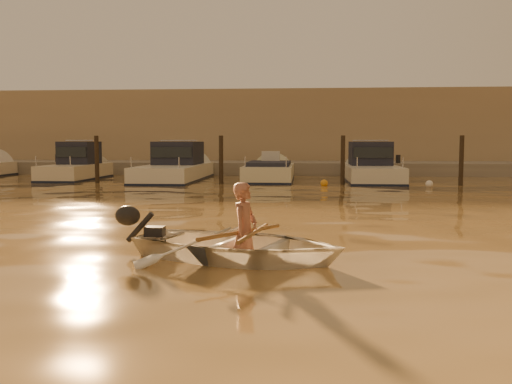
# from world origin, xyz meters

# --- Properties ---
(ground_plane) EXTENTS (160.00, 160.00, 0.00)m
(ground_plane) POSITION_xyz_m (0.00, 0.00, 0.00)
(ground_plane) COLOR olive
(ground_plane) RESTS_ON ground
(dinghy) EXTENTS (3.81, 3.22, 0.67)m
(dinghy) POSITION_xyz_m (2.30, -1.24, 0.22)
(dinghy) COLOR silver
(dinghy) RESTS_ON ground_plane
(person) EXTENTS (0.50, 0.62, 1.46)m
(person) POSITION_xyz_m (2.39, -1.27, 0.43)
(person) COLOR #985D4C
(person) RESTS_ON dinghy
(outboard_motor) EXTENTS (0.98, 0.66, 0.70)m
(outboard_motor) POSITION_xyz_m (0.87, -0.77, 0.28)
(outboard_motor) COLOR black
(outboard_motor) RESTS_ON dinghy
(oar_port) EXTENTS (0.29, 2.09, 0.13)m
(oar_port) POSITION_xyz_m (2.53, -1.32, 0.42)
(oar_port) COLOR brown
(oar_port) RESTS_ON dinghy
(oar_starboard) EXTENTS (1.05, 1.88, 0.13)m
(oar_starboard) POSITION_xyz_m (2.34, -1.26, 0.42)
(oar_starboard) COLOR brown
(oar_starboard) RESTS_ON dinghy
(moored_boat_1) EXTENTS (1.87, 5.70, 1.75)m
(moored_boat_1) POSITION_xyz_m (-7.35, 16.00, 0.62)
(moored_boat_1) COLOR beige
(moored_boat_1) RESTS_ON ground_plane
(moored_boat_2) EXTENTS (2.41, 8.04, 1.75)m
(moored_boat_2) POSITION_xyz_m (-2.65, 16.00, 0.62)
(moored_boat_2) COLOR silver
(moored_boat_2) RESTS_ON ground_plane
(moored_boat_3) EXTENTS (2.09, 6.03, 0.95)m
(moored_boat_3) POSITION_xyz_m (1.67, 16.00, 0.22)
(moored_boat_3) COLOR beige
(moored_boat_3) RESTS_ON ground_plane
(moored_boat_4) EXTENTS (2.22, 6.85, 1.75)m
(moored_boat_4) POSITION_xyz_m (6.20, 16.00, 0.62)
(moored_boat_4) COLOR silver
(moored_boat_4) RESTS_ON ground_plane
(piling_1) EXTENTS (0.18, 0.18, 2.20)m
(piling_1) POSITION_xyz_m (-5.50, 13.80, 0.90)
(piling_1) COLOR #2D2319
(piling_1) RESTS_ON ground_plane
(piling_2) EXTENTS (0.18, 0.18, 2.20)m
(piling_2) POSITION_xyz_m (-0.20, 13.80, 0.90)
(piling_2) COLOR #2D2319
(piling_2) RESTS_ON ground_plane
(piling_3) EXTENTS (0.18, 0.18, 2.20)m
(piling_3) POSITION_xyz_m (4.80, 13.80, 0.90)
(piling_3) COLOR #2D2319
(piling_3) RESTS_ON ground_plane
(piling_4) EXTENTS (0.18, 0.18, 2.20)m
(piling_4) POSITION_xyz_m (9.50, 13.80, 0.90)
(piling_4) COLOR #2D2319
(piling_4) RESTS_ON ground_plane
(fender_b) EXTENTS (0.30, 0.30, 0.30)m
(fender_b) POSITION_xyz_m (-7.46, 13.90, 0.10)
(fender_b) COLOR orange
(fender_b) RESTS_ON ground_plane
(fender_c) EXTENTS (0.30, 0.30, 0.30)m
(fender_c) POSITION_xyz_m (-2.31, 13.18, 0.10)
(fender_c) COLOR white
(fender_c) RESTS_ON ground_plane
(fender_d) EXTENTS (0.30, 0.30, 0.30)m
(fender_d) POSITION_xyz_m (4.04, 13.14, 0.10)
(fender_d) COLOR orange
(fender_d) RESTS_ON ground_plane
(fender_e) EXTENTS (0.30, 0.30, 0.30)m
(fender_e) POSITION_xyz_m (8.10, 13.00, 0.10)
(fender_e) COLOR white
(fender_e) RESTS_ON ground_plane
(quay) EXTENTS (52.00, 4.00, 1.00)m
(quay) POSITION_xyz_m (0.00, 21.50, 0.15)
(quay) COLOR gray
(quay) RESTS_ON ground_plane
(waterfront_building) EXTENTS (46.00, 7.00, 4.80)m
(waterfront_building) POSITION_xyz_m (0.00, 27.00, 2.40)
(waterfront_building) COLOR #9E8466
(waterfront_building) RESTS_ON quay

